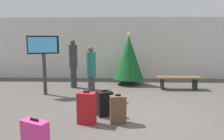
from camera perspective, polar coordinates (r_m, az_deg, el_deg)
name	(u,v)px	position (r m, az deg, el deg)	size (l,w,h in m)	color
ground_plane	(135,115)	(5.45, 6.27, -12.04)	(16.00, 16.00, 0.00)	#514C47
back_wall	(127,48)	(10.01, 4.18, 5.93)	(16.00, 0.20, 2.88)	beige
holiday_tree	(129,57)	(8.69, 4.55, 3.47)	(1.23, 1.23, 2.15)	#4C3319
flight_info_kiosk	(43,53)	(7.39, -18.16, 4.45)	(0.98, 0.43, 2.00)	#333338
waiting_bench	(179,80)	(8.30, 17.68, -2.52)	(1.64, 0.44, 0.48)	brown
traveller_0	(91,71)	(6.63, -5.69, -0.30)	(0.38, 0.38, 1.67)	#333338
traveller_1	(73,62)	(8.21, -10.52, 2.09)	(0.38, 0.38, 1.87)	#333338
suitcase_0	(118,109)	(4.83, 1.63, -10.70)	(0.38, 0.24, 0.68)	brown
suitcase_1	(87,108)	(4.83, -6.92, -10.26)	(0.43, 0.30, 0.76)	#B2191E
suitcase_2	(35,137)	(3.88, -20.18, -16.80)	(0.52, 0.38, 0.62)	#E5388C
suitcase_3	(104,103)	(5.29, -2.07, -9.08)	(0.44, 0.40, 0.66)	black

